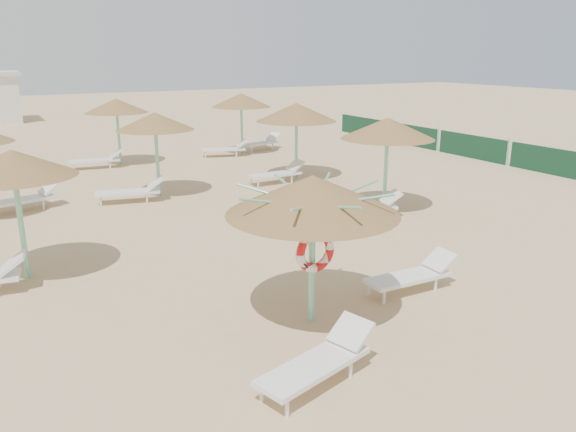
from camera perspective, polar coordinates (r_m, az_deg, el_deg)
ground at (r=9.79m, az=3.84°, el=-10.66°), size 120.00×120.00×0.00m
main_palapa at (r=9.04m, az=2.53°, el=2.06°), size 2.85×2.85×2.55m
lounger_main_a at (r=8.02m, az=3.27°, el=-14.45°), size 2.01×1.09×0.70m
lounger_main_b at (r=11.11m, az=12.61°, el=-5.83°), size 1.88×0.60×0.68m
palapa_field at (r=19.32m, az=-11.62°, el=9.62°), size 15.53×13.95×2.72m
windbreak_fence at (r=25.82m, az=18.25°, el=6.70°), size 0.08×19.84×1.10m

